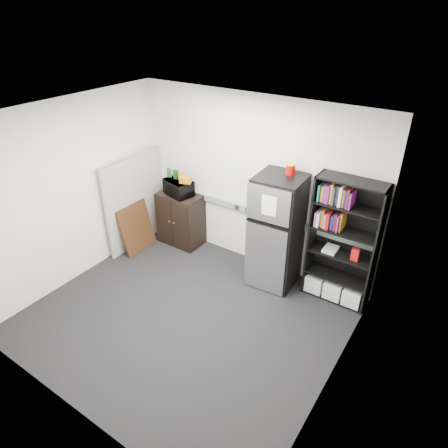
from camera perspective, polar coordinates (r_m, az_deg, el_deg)
name	(u,v)px	position (r m, az deg, el deg)	size (l,w,h in m)	color
floor	(185,317)	(5.64, -5.55, -13.12)	(4.00, 4.00, 0.00)	black
wall_back	(253,184)	(6.11, 4.20, 5.73)	(4.00, 0.02, 2.70)	silver
wall_right	(341,293)	(4.05, 16.41, -9.37)	(0.02, 3.50, 2.70)	silver
wall_left	(73,193)	(6.19, -20.79, 4.11)	(0.02, 3.50, 2.70)	silver
ceiling	(173,121)	(4.30, -7.32, 14.34)	(4.00, 3.50, 0.02)	white
electrical_raceway	(251,211)	(6.28, 3.91, 1.89)	(3.92, 0.05, 0.10)	gray
wall_note	(234,167)	(6.20, 1.41, 8.15)	(0.14, 0.00, 0.10)	white
bookshelf	(343,244)	(5.65, 16.59, -2.71)	(0.90, 0.34, 1.85)	black
cubicle_partition	(135,201)	(6.94, -12.54, 3.23)	(0.06, 1.30, 1.62)	gray
cabinet	(181,219)	(6.98, -6.18, 0.75)	(0.75, 0.50, 0.93)	black
microwave	(178,188)	(6.70, -6.54, 5.19)	(0.48, 0.32, 0.27)	black
snack_box_a	(169,173)	(6.77, -7.83, 7.29)	(0.07, 0.05, 0.15)	#18562B
snack_box_b	(176,174)	(6.69, -6.91, 7.05)	(0.07, 0.05, 0.15)	#0C3710
snack_box_c	(181,176)	(6.62, -6.16, 6.81)	(0.07, 0.05, 0.14)	orange
snack_bag	(185,180)	(6.51, -5.53, 6.27)	(0.18, 0.10, 0.10)	#BF6B13
refrigerator	(277,232)	(5.82, 7.53, -1.12)	(0.69, 0.72, 1.73)	black
coffee_can	(291,168)	(5.48, 9.51, 7.84)	(0.13, 0.13, 0.18)	#A40708
framed_poster	(137,227)	(6.94, -12.39, -0.47)	(0.22, 0.65, 0.82)	black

